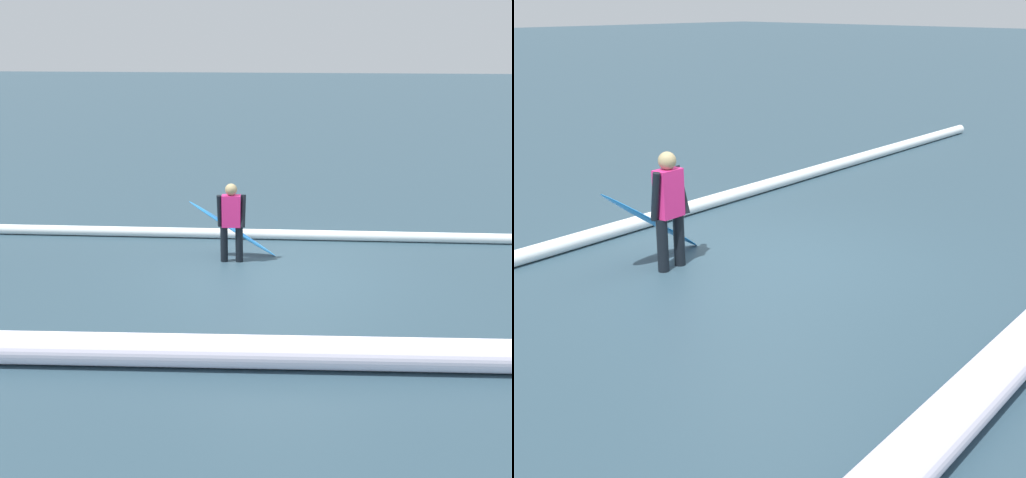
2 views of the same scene
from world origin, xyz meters
TOP-DOWN VIEW (x-y plane):
  - ground_plane at (0.00, 0.00)m, footprint 162.61×162.61m
  - surfer at (0.93, -0.67)m, footprint 0.52×0.26m
  - surfboard at (0.96, -0.98)m, footprint 1.67×0.50m
  - wave_crest_foreground at (1.59, -2.18)m, footprint 23.54×1.36m

SIDE VIEW (x-z plane):
  - ground_plane at x=0.00m, z-range 0.00..0.00m
  - wave_crest_foreground at x=1.59m, z-range 0.00..0.21m
  - surfboard at x=0.96m, z-range -0.02..1.10m
  - surfer at x=0.93m, z-range 0.09..1.56m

